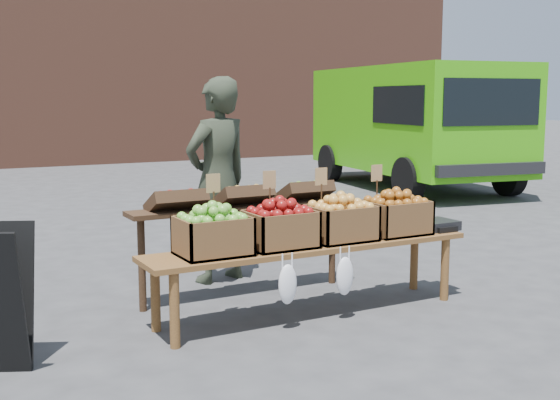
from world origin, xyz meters
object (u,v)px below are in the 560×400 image
delivery_van (413,128)px  crate_green_apples (396,217)px  crate_red_apples (341,223)px  weighing_scale (435,225)px  vendor (218,180)px  back_table (244,237)px  display_bench (311,279)px  crate_russet_pears (280,229)px  crate_golden_apples (213,236)px

delivery_van → crate_green_apples: delivery_van is taller
crate_red_apples → weighing_scale: 0.98m
vendor → back_table: 0.73m
crate_green_apples → display_bench: bearing=180.0°
crate_red_apples → crate_green_apples: size_ratio=1.00×
display_bench → weighing_scale: size_ratio=7.94×
vendor → crate_red_apples: (0.48, -1.31, -0.23)m
crate_russet_pears → back_table: bearing=86.7°
crate_golden_apples → display_bench: bearing=0.0°
crate_red_apples → weighing_scale: crate_red_apples is taller
back_table → crate_golden_apples: size_ratio=4.20×
vendor → crate_golden_apples: vendor is taller
display_bench → crate_russet_pears: size_ratio=5.40×
back_table → crate_red_apples: back_table is taller
crate_red_apples → delivery_van: bearing=46.7°
display_bench → crate_green_apples: size_ratio=5.40×
back_table → crate_golden_apples: back_table is taller
crate_golden_apples → crate_russet_pears: same height
crate_green_apples → vendor: bearing=128.3°
vendor → crate_green_apples: bearing=112.7°
crate_russet_pears → weighing_scale: size_ratio=1.47×
crate_russet_pears → vendor: bearing=87.1°
back_table → crate_red_apples: 0.90m
delivery_van → back_table: delivery_van is taller
display_bench → weighing_scale: 1.29m
back_table → weighing_scale: 1.65m
vendor → weighing_scale: vendor is taller
delivery_van → crate_russet_pears: delivery_van is taller
crate_green_apples → weighing_scale: (0.43, 0.00, -0.10)m
vendor → delivery_van: bearing=-158.4°
vendor → back_table: size_ratio=0.90×
delivery_van → crate_green_apples: (-4.96, -5.85, -0.42)m
delivery_van → crate_red_apples: 8.05m
back_table → crate_russet_pears: (-0.04, -0.72, 0.19)m
delivery_van → weighing_scale: 7.43m
vendor → crate_green_apples: size_ratio=3.77×
delivery_van → vendor: size_ratio=2.67×
display_bench → weighing_scale: weighing_scale is taller
vendor → weighing_scale: size_ratio=5.55×
crate_red_apples → weighing_scale: bearing=0.0°
display_bench → crate_golden_apples: size_ratio=5.40×
weighing_scale → vendor: bearing=138.1°
delivery_van → crate_golden_apples: delivery_van is taller
crate_golden_apples → crate_red_apples: (1.10, 0.00, 0.00)m
crate_russet_pears → weighing_scale: crate_russet_pears is taller
crate_golden_apples → vendor: bearing=64.8°
crate_red_apples → back_table: bearing=125.2°
crate_russet_pears → crate_green_apples: 1.10m
display_bench → crate_green_apples: 0.93m
weighing_scale → crate_green_apples: bearing=180.0°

